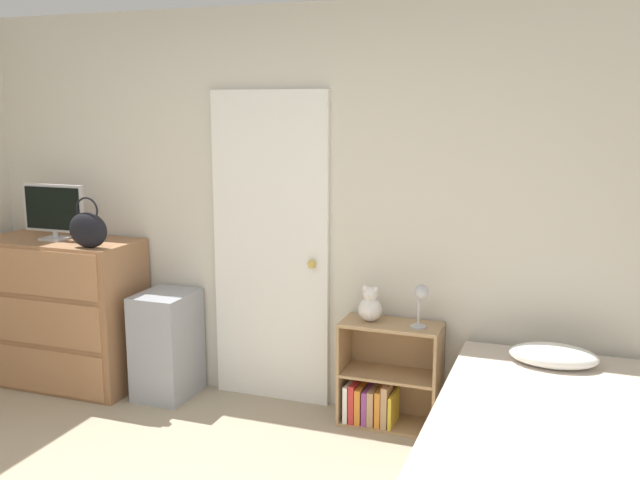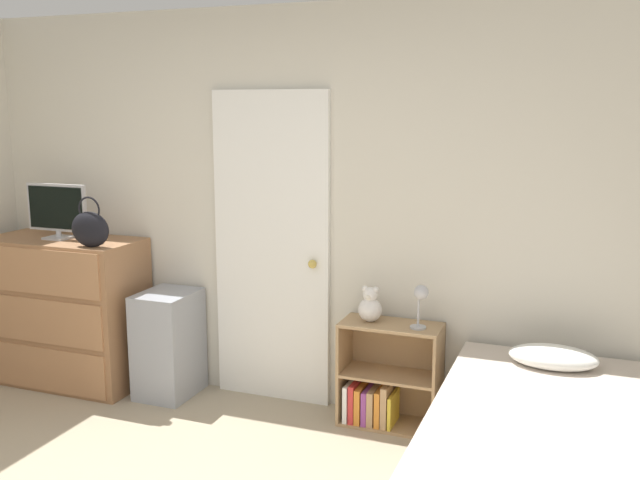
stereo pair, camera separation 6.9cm
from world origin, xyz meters
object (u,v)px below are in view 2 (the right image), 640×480
at_px(desk_lamp, 421,298).
at_px(handbag, 90,229).
at_px(tv, 57,210).
at_px(bed, 541,472).
at_px(dresser, 66,311).
at_px(storage_bin, 169,344).
at_px(bookshelf, 383,385).
at_px(teddy_bear, 370,306).

bearing_deg(desk_lamp, handbag, -173.39).
height_order(tv, bed, tv).
height_order(tv, handbag, tv).
bearing_deg(bed, dresser, 168.09).
bearing_deg(storage_bin, bookshelf, 2.69).
bearing_deg(handbag, tv, 157.70).
relative_size(handbag, bed, 0.17).
relative_size(dresser, storage_bin, 1.53).
bearing_deg(bookshelf, teddy_bear, -179.09).
bearing_deg(handbag, bookshelf, 8.59).
bearing_deg(handbag, bed, -10.23).
bearing_deg(bed, bookshelf, 140.56).
bearing_deg(storage_bin, handbag, -152.35).
bearing_deg(storage_bin, tv, -176.42).
bearing_deg(desk_lamp, teddy_bear, 173.00).
xyz_separation_m(dresser, handbag, (0.38, -0.17, 0.64)).
relative_size(teddy_bear, desk_lamp, 0.83).
xyz_separation_m(bookshelf, teddy_bear, (-0.09, -0.00, 0.49)).
height_order(storage_bin, desk_lamp, desk_lamp).
bearing_deg(dresser, storage_bin, 3.48).
distance_m(dresser, bookshelf, 2.30).
xyz_separation_m(storage_bin, bed, (2.46, -0.74, -0.08)).
height_order(tv, desk_lamp, tv).
distance_m(handbag, bookshelf, 2.12).
xyz_separation_m(dresser, bed, (3.26, -0.69, -0.24)).
bearing_deg(storage_bin, teddy_bear, 2.80).
height_order(dresser, desk_lamp, dresser).
relative_size(tv, bed, 0.25).
relative_size(dresser, tv, 2.27).
bearing_deg(tv, teddy_bear, 3.09).
distance_m(teddy_bear, desk_lamp, 0.33).
height_order(dresser, handbag, handbag).
relative_size(tv, handbag, 1.45).
height_order(desk_lamp, bed, desk_lamp).
bearing_deg(bed, tv, 168.21).
xyz_separation_m(tv, bed, (3.28, -0.68, -0.95)).
xyz_separation_m(storage_bin, teddy_bear, (1.39, 0.07, 0.39)).
height_order(bookshelf, desk_lamp, desk_lamp).
xyz_separation_m(tv, desk_lamp, (2.53, 0.08, -0.40)).
height_order(storage_bin, teddy_bear, teddy_bear).
relative_size(handbag, storage_bin, 0.47).
bearing_deg(teddy_bear, bookshelf, 0.91).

